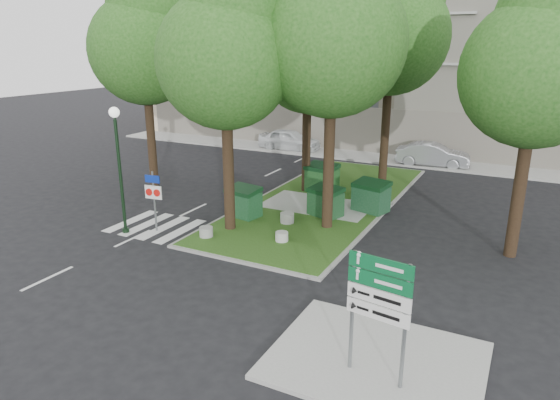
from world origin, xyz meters
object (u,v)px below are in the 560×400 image
Objects in this scene: tree_median_near_right at (336,28)px; bollard_mid at (282,236)px; dumpster_a at (243,202)px; directional_sign at (379,300)px; tree_median_mid at (310,53)px; street_lamp at (118,156)px; tree_median_near_left at (227,47)px; tree_street_right at (542,58)px; dumpster_c at (326,201)px; dumpster_b at (322,178)px; bollard_left at (206,232)px; bollard_right at (287,218)px; tree_median_far at (394,25)px; car_silver at (433,155)px; litter_bin at (366,190)px; tree_street_left at (146,39)px; dumpster_d at (371,196)px; car_white at (289,140)px.

tree_median_near_right is 22.94× the size of bollard_mid.
directional_sign reaches higher than dumpster_a.
tree_median_near_right is 1.15× the size of tree_median_mid.
street_lamp reaches higher than bollard_mid.
dumpster_a is at bearing 146.71° from bollard_mid.
bollard_mid is 0.10× the size of street_lamp.
tree_median_near_left is at bearing 148.42° from directional_sign.
dumpster_c is (-7.68, 0.72, -6.22)m from tree_street_right.
dumpster_a is 3.43m from bollard_mid.
bollard_mid is (1.24, -6.98, -0.53)m from dumpster_b.
tree_street_right is 6.22× the size of dumpster_a.
bollard_mid is (2.88, 0.94, -0.01)m from bollard_left.
bollard_right is at bearing -76.00° from tree_median_mid.
dumpster_a is at bearing -117.08° from tree_median_far.
bollard_right is (2.10, 0.10, -0.44)m from dumpster_a.
tree_median_mid is at bearing 63.59° from street_lamp.
bollard_mid is at bearing 165.04° from car_silver.
bollard_left is 0.76× the size of litter_bin.
dumpster_a is (-0.88, -4.99, -6.21)m from tree_median_mid.
dumpster_b is at bearing 95.71° from bollard_right.
dumpster_b is (1.60, 5.11, 0.06)m from dumpster_a.
tree_median_far is 12.29m from tree_street_left.
dumpster_b is 0.39× the size of car_silver.
dumpster_d is 3.54× the size of bollard_mid.
tree_street_right is at bearing -15.25° from dumpster_b.
dumpster_b is at bearing 20.85° from tree_street_left.
tree_median_mid is 5.73× the size of dumpster_b.
tree_median_near_left is 10.24m from tree_median_far.
tree_median_mid is 7.40m from dumpster_c.
dumpster_c is at bearing 163.92° from car_silver.
car_white is at bearing 128.62° from directional_sign.
car_silver is at bearing 76.09° from bollard_right.
tree_median_far is 4.01× the size of directional_sign.
directional_sign is at bearing -34.22° from tree_street_left.
car_silver is (4.63, 8.91, -6.24)m from tree_median_mid.
tree_street_right reaches higher than dumpster_c.
tree_street_left reaches higher than dumpster_b.
tree_street_left is at bearing 173.83° from dumpster_a.
litter_bin is at bearing 5.97° from tree_median_mid.
dumpster_b is 15.09m from directional_sign.
litter_bin reaches higher than bollard_mid.
tree_median_far is 8.40m from dumpster_b.
dumpster_c is at bearing 84.21° from bollard_mid.
tree_median_near_right is at bearing -149.95° from car_white.
directional_sign reaches higher than car_silver.
bollard_left is at bearing -160.87° from tree_street_right.
tree_street_right is (6.80, -7.00, -1.34)m from tree_median_far.
bollard_right is 14.22m from car_silver.
bollard_left is 1.07× the size of bollard_mid.
tree_median_near_left is 2.06× the size of street_lamp.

